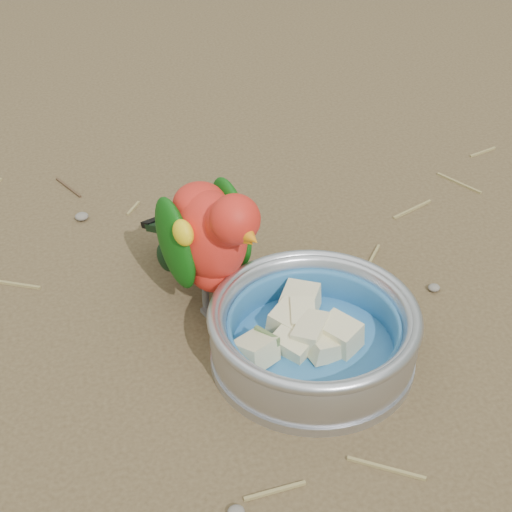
{
  "coord_description": "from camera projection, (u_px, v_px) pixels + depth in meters",
  "views": [
    {
      "loc": [
        -0.14,
        -0.56,
        0.54
      ],
      "look_at": [
        -0.0,
        0.05,
        0.08
      ],
      "focal_mm": 55.0,
      "sensor_mm": 36.0,
      "label": 1
    }
  ],
  "objects": [
    {
      "name": "ground",
      "position": [
        269.0,
        346.0,
        0.78
      ],
      "size": [
        60.0,
        60.0,
        0.0
      ],
      "primitive_type": "plane",
      "color": "brown"
    },
    {
      "name": "food_bowl",
      "position": [
        312.0,
        353.0,
        0.76
      ],
      "size": [
        0.2,
        0.2,
        0.02
      ],
      "primitive_type": "cylinder",
      "color": "#B2B2BA",
      "rests_on": "ground"
    },
    {
      "name": "bowl_wall",
      "position": [
        314.0,
        330.0,
        0.74
      ],
      "size": [
        0.2,
        0.2,
        0.04
      ],
      "primitive_type": null,
      "color": "#B2B2BA",
      "rests_on": "food_bowl"
    },
    {
      "name": "fruit_wedges",
      "position": [
        313.0,
        335.0,
        0.75
      ],
      "size": [
        0.12,
        0.12,
        0.03
      ],
      "primitive_type": null,
      "color": "beige",
      "rests_on": "food_bowl"
    },
    {
      "name": "lory_parrot",
      "position": [
        211.0,
        246.0,
        0.79
      ],
      "size": [
        0.15,
        0.21,
        0.15
      ],
      "primitive_type": null,
      "rotation": [
        0.0,
        0.0,
        -2.77
      ],
      "color": "red",
      "rests_on": "ground"
    },
    {
      "name": "ground_debris",
      "position": [
        208.0,
        301.0,
        0.83
      ],
      "size": [
        0.9,
        0.8,
        0.01
      ],
      "primitive_type": null,
      "color": "olive",
      "rests_on": "ground"
    }
  ]
}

